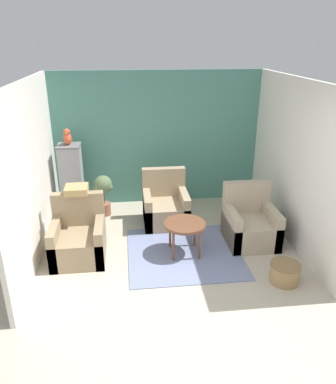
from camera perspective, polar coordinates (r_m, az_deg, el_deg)
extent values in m
plane|color=#B2A893|center=(4.53, 2.56, -18.21)|extent=(20.00, 20.00, 0.00)
cube|color=#4C897A|center=(6.95, -1.63, 8.06)|extent=(3.86, 0.06, 2.44)
cube|color=silver|center=(5.48, -20.17, 2.65)|extent=(0.06, 3.30, 2.44)
cube|color=silver|center=(5.87, 18.79, 4.13)|extent=(0.06, 3.30, 2.44)
cube|color=slate|center=(5.61, 2.47, -9.22)|extent=(1.65, 1.59, 0.01)
cylinder|color=brown|center=(5.37, 2.55, -4.92)|extent=(0.60, 0.60, 0.04)
cylinder|color=brown|center=(5.31, 0.81, -8.34)|extent=(0.04, 0.04, 0.46)
cylinder|color=brown|center=(5.37, 4.82, -8.08)|extent=(0.04, 0.04, 0.46)
cylinder|color=brown|center=(5.63, 0.32, -6.41)|extent=(0.04, 0.04, 0.46)
cylinder|color=brown|center=(5.68, 4.08, -6.18)|extent=(0.04, 0.04, 0.46)
cube|color=#8E7A5B|center=(5.54, -13.41, -8.04)|extent=(0.74, 0.77, 0.39)
cube|color=#8E7A5B|center=(5.61, -13.50, -2.48)|extent=(0.74, 0.14, 0.50)
cube|color=#8E7A5B|center=(5.54, -16.69, -7.33)|extent=(0.12, 0.77, 0.57)
cube|color=#8E7A5B|center=(5.46, -10.25, -7.15)|extent=(0.12, 0.77, 0.57)
cube|color=tan|center=(5.92, 12.44, -5.82)|extent=(0.74, 0.77, 0.39)
cube|color=tan|center=(6.00, 11.86, -0.66)|extent=(0.74, 0.14, 0.50)
cube|color=tan|center=(5.79, 9.60, -5.28)|extent=(0.12, 0.77, 0.57)
cube|color=tan|center=(5.99, 15.33, -4.84)|extent=(0.12, 0.77, 0.57)
cube|color=#9E896B|center=(6.36, -0.35, -3.19)|extent=(0.74, 0.77, 0.39)
cube|color=#9E896B|center=(6.47, -0.67, 1.58)|extent=(0.74, 0.14, 0.50)
cube|color=#9E896B|center=(6.30, -3.16, -2.61)|extent=(0.12, 0.77, 0.57)
cube|color=#9E896B|center=(6.36, 2.42, -2.33)|extent=(0.12, 0.77, 0.57)
cube|color=slate|center=(6.95, -13.95, -2.85)|extent=(0.44, 0.44, 0.11)
cube|color=#939399|center=(6.71, -14.45, 2.00)|extent=(0.37, 0.37, 1.15)
cube|color=slate|center=(6.54, -14.94, 6.84)|extent=(0.39, 0.39, 0.03)
ellipsoid|color=#D14C2D|center=(6.51, -15.05, 7.86)|extent=(0.13, 0.16, 0.21)
sphere|color=#D14C2D|center=(6.46, -15.18, 8.81)|extent=(0.11, 0.11, 0.11)
cone|color=gold|center=(6.41, -15.23, 8.64)|extent=(0.05, 0.05, 0.05)
cone|color=#D14C2D|center=(6.58, -14.95, 7.84)|extent=(0.07, 0.14, 0.18)
cylinder|color=brown|center=(6.80, -9.61, -2.55)|extent=(0.22, 0.22, 0.22)
cylinder|color=brown|center=(6.70, -9.74, -0.71)|extent=(0.03, 0.03, 0.25)
sphere|color=#566B47|center=(6.61, -9.87, 1.16)|extent=(0.31, 0.31, 0.31)
sphere|color=#566B47|center=(6.67, -10.57, 0.79)|extent=(0.19, 0.19, 0.19)
sphere|color=#566B47|center=(6.60, -9.18, 0.80)|extent=(0.17, 0.17, 0.17)
cylinder|color=#A37F51|center=(5.17, 17.35, -11.68)|extent=(0.37, 0.37, 0.27)
cylinder|color=brown|center=(5.11, 17.51, -10.55)|extent=(0.39, 0.39, 0.02)
cube|color=tan|center=(5.49, -13.78, 0.36)|extent=(0.32, 0.32, 0.10)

